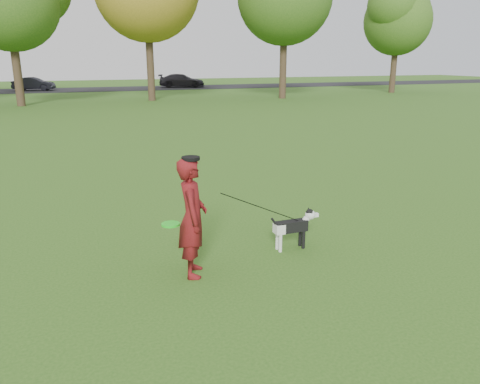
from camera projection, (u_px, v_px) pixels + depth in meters
name	position (u px, v px, depth m)	size (l,w,h in m)	color
ground	(220.00, 268.00, 6.36)	(120.00, 120.00, 0.00)	#285116
road	(80.00, 90.00, 42.30)	(120.00, 7.00, 0.02)	black
man	(192.00, 218.00, 5.97)	(0.57, 0.37, 1.57)	#60110D
dog	(295.00, 225.00, 6.92)	(0.80, 0.16, 0.61)	black
car_mid	(34.00, 84.00, 40.83)	(1.20, 3.45, 1.14)	black
car_right	(182.00, 81.00, 45.34)	(1.78, 4.37, 1.27)	#242127
man_held_items	(263.00, 208.00, 6.45)	(2.15, 0.45, 1.17)	#1BDA1E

